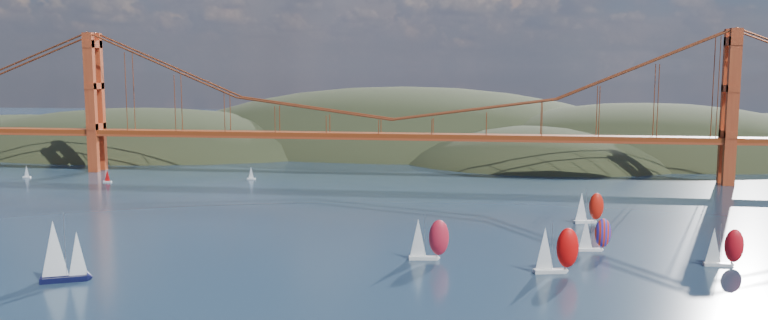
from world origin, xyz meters
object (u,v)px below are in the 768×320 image
at_px(racer_2, 723,246).
at_px(racer_rwb, 594,234).
at_px(racer_0, 428,238).
at_px(racer_1, 556,249).
at_px(sloop_navy, 61,252).
at_px(racer_3, 589,207).

relative_size(racer_2, racer_rwb, 1.06).
distance_m(racer_0, racer_1, 27.45).
relative_size(sloop_navy, racer_0, 1.35).
bearing_deg(racer_2, sloop_navy, -167.59).
bearing_deg(racer_1, racer_2, 2.88).
distance_m(sloop_navy, racer_1, 98.10).
bearing_deg(racer_3, racer_1, -118.89).
xyz_separation_m(sloop_navy, racer_2, (131.33, 30.78, -1.70)).
distance_m(racer_1, racer_3, 52.92).
bearing_deg(racer_rwb, racer_1, -124.43).
height_order(racer_3, racer_rwb, racer_3).
bearing_deg(racer_rwb, sloop_navy, -166.59).
height_order(racer_0, racer_rwb, racer_0).
xyz_separation_m(sloop_navy, racer_0, (69.36, 27.13, -1.26)).
xyz_separation_m(sloop_navy, racer_rwb, (106.13, 40.29, -1.96)).
xyz_separation_m(racer_0, racer_1, (26.60, -6.76, 0.24)).
distance_m(sloop_navy, racer_rwb, 113.53).
height_order(racer_2, racer_3, racer_3).
relative_size(racer_0, racer_2, 1.10).
bearing_deg(sloop_navy, racer_3, 7.95).
distance_m(racer_2, racer_rwb, 26.93).
bearing_deg(racer_3, sloop_navy, -161.53).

